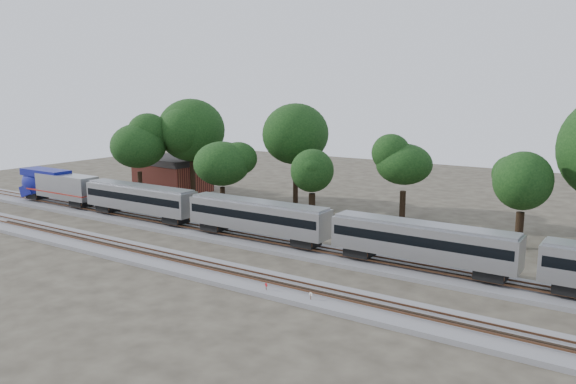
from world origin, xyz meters
name	(u,v)px	position (x,y,z in m)	size (l,w,h in m)	color
ground	(248,263)	(0.00, 0.00, 0.00)	(160.00, 160.00, 0.00)	#383328
track_far	(283,247)	(0.00, 6.00, 0.21)	(160.00, 5.00, 0.73)	slate
track_near	(220,273)	(0.00, -4.00, 0.21)	(160.00, 5.00, 0.73)	slate
train	(334,227)	(5.84, 6.00, 3.09)	(104.25, 2.97, 4.38)	#AAADB1
switch_stand_red	(266,287)	(6.26, -5.72, 0.62)	(0.30, 0.13, 0.98)	#512D19
switch_stand_white	(311,297)	(10.27, -5.51, 0.62)	(0.31, 0.10, 0.98)	#512D19
switch_lever	(288,295)	(8.02, -5.18, 0.15)	(0.50, 0.30, 0.30)	#512D19
brick_building	(172,174)	(-33.79, 24.14, 2.71)	(11.83, 8.82, 5.39)	maroon
tree_0	(138,146)	(-31.31, 15.12, 8.13)	(8.28, 8.28, 11.67)	black
tree_1	(191,130)	(-27.40, 22.03, 10.12)	(10.30, 10.30, 14.52)	black
tree_2	(222,164)	(-15.81, 15.24, 6.64)	(6.77, 6.77, 9.55)	black
tree_3	(296,134)	(-10.25, 24.26, 10.15)	(10.33, 10.33, 14.56)	black
tree_4	(312,171)	(-4.28, 18.79, 6.21)	(6.34, 6.34, 8.94)	black
tree_5	(404,164)	(5.59, 24.01, 7.16)	(7.30, 7.30, 10.29)	black
tree_6	(523,181)	(20.08, 19.59, 7.00)	(7.14, 7.14, 10.06)	black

